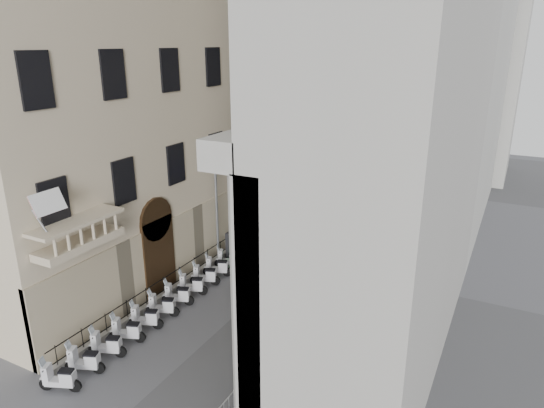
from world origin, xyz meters
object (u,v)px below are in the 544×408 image
(scooter_0, at_px, (62,391))
(info_kiosk, at_px, (232,246))
(security_tent, at_px, (303,179))
(pedestrian_a, at_px, (339,200))
(street_lamp, at_px, (220,190))
(pedestrian_b, at_px, (341,208))

(scooter_0, xyz_separation_m, info_kiosk, (-0.37, 13.64, 1.03))
(info_kiosk, bearing_deg, security_tent, 90.81)
(scooter_0, bearing_deg, security_tent, -21.85)
(security_tent, xyz_separation_m, pedestrian_a, (2.57, 1.82, -1.96))
(street_lamp, xyz_separation_m, info_kiosk, (0.25, 0.68, -3.88))
(scooter_0, bearing_deg, street_lamp, -19.39)
(scooter_0, distance_m, street_lamp, 13.86)
(street_lamp, height_order, pedestrian_a, street_lamp)
(security_tent, bearing_deg, scooter_0, -89.70)
(security_tent, relative_size, pedestrian_a, 2.28)
(info_kiosk, bearing_deg, pedestrian_a, 79.33)
(scooter_0, xyz_separation_m, street_lamp, (-0.62, 12.95, 4.90))
(scooter_0, distance_m, security_tent, 24.34)
(street_lamp, relative_size, pedestrian_b, 4.17)
(security_tent, distance_m, pedestrian_b, 3.90)
(street_lamp, bearing_deg, pedestrian_a, 76.59)
(pedestrian_a, bearing_deg, info_kiosk, 78.76)
(scooter_0, xyz_separation_m, security_tent, (-0.13, 24.17, 2.90))
(scooter_0, distance_m, pedestrian_b, 24.19)
(info_kiosk, xyz_separation_m, pedestrian_b, (3.64, 10.31, -0.04))
(security_tent, relative_size, info_kiosk, 2.10)
(security_tent, bearing_deg, pedestrian_b, -3.81)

